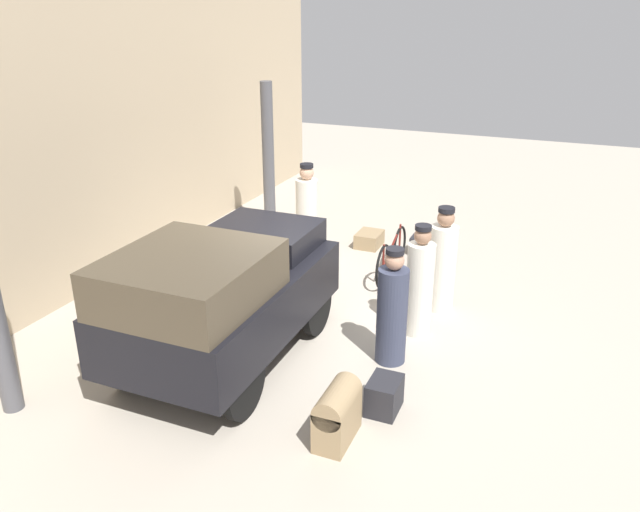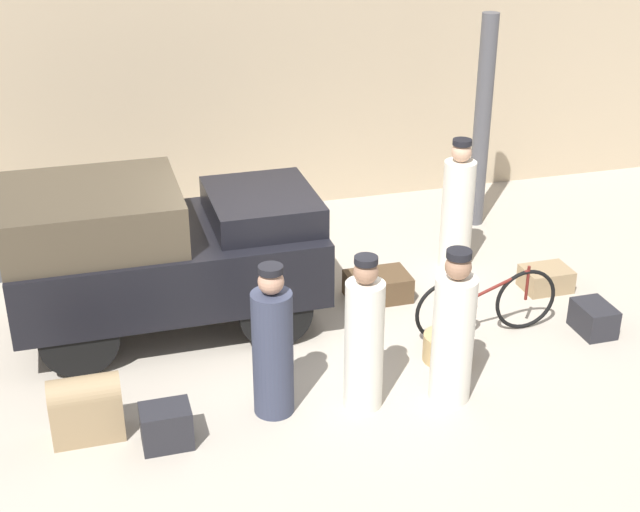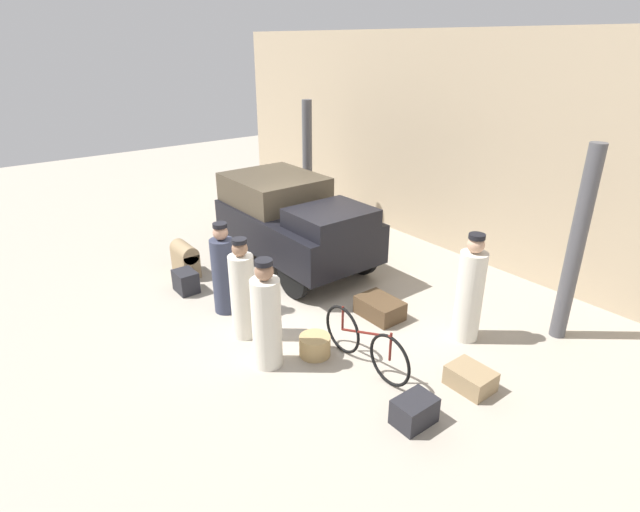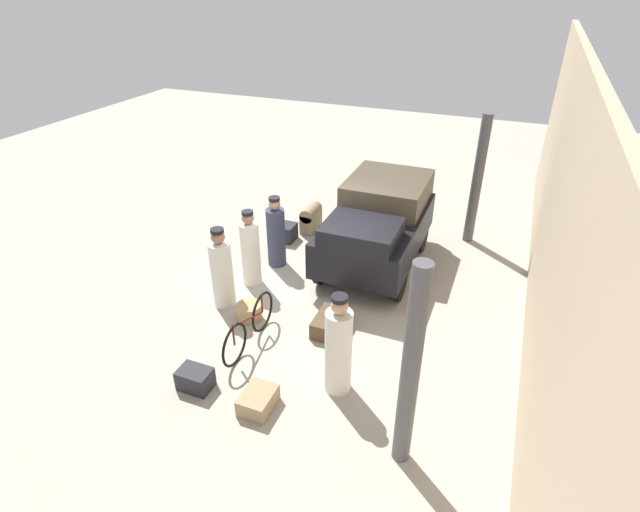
{
  "view_description": "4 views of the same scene",
  "coord_description": "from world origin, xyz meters",
  "px_view_note": "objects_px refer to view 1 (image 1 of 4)",
  "views": [
    {
      "loc": [
        -7.6,
        -3.07,
        4.4
      ],
      "look_at": [
        0.2,
        0.2,
        0.95
      ],
      "focal_mm": 35.0,
      "sensor_mm": 36.0,
      "label": 1
    },
    {
      "loc": [
        -2.24,
        -8.31,
        5.18
      ],
      "look_at": [
        0.2,
        0.2,
        0.95
      ],
      "focal_mm": 50.0,
      "sensor_mm": 36.0,
      "label": 2
    },
    {
      "loc": [
        6.26,
        -4.5,
        4.29
      ],
      "look_at": [
        0.2,
        0.2,
        0.95
      ],
      "focal_mm": 28.0,
      "sensor_mm": 36.0,
      "label": 3
    },
    {
      "loc": [
        7.77,
        3.25,
        5.68
      ],
      "look_at": [
        0.2,
        0.2,
        0.95
      ],
      "focal_mm": 28.0,
      "sensor_mm": 36.0,
      "label": 4
    }
  ],
  "objects_px": {
    "trunk_umber_medium": "(425,246)",
    "trunk_large_brown": "(384,395)",
    "porter_carrying_trunk": "(442,264)",
    "wicker_basket": "(402,286)",
    "porter_with_bicycle": "(392,311)",
    "trunk_barrel_dark": "(337,413)",
    "truck": "(222,292)",
    "suitcase_black_upright": "(309,276)",
    "suitcase_tan_flat": "(369,239)",
    "bicycle": "(392,256)",
    "conductor_in_dark_uniform": "(420,285)",
    "porter_lifting_near_truck": "(307,214)"
  },
  "relations": [
    {
      "from": "trunk_barrel_dark",
      "to": "suitcase_black_upright",
      "type": "distance_m",
      "value": 4.01
    },
    {
      "from": "trunk_barrel_dark",
      "to": "trunk_large_brown",
      "type": "xyz_separation_m",
      "value": [
        0.7,
        -0.31,
        -0.14
      ]
    },
    {
      "from": "trunk_large_brown",
      "to": "suitcase_black_upright",
      "type": "bearing_deg",
      "value": 37.58
    },
    {
      "from": "trunk_barrel_dark",
      "to": "trunk_umber_medium",
      "type": "xyz_separation_m",
      "value": [
        5.63,
        0.43,
        -0.17
      ]
    },
    {
      "from": "trunk_barrel_dark",
      "to": "suitcase_black_upright",
      "type": "bearing_deg",
      "value": 27.92
    },
    {
      "from": "porter_carrying_trunk",
      "to": "truck",
      "type": "bearing_deg",
      "value": 138.85
    },
    {
      "from": "wicker_basket",
      "to": "suitcase_tan_flat",
      "type": "distance_m",
      "value": 2.22
    },
    {
      "from": "porter_with_bicycle",
      "to": "suitcase_tan_flat",
      "type": "distance_m",
      "value": 4.21
    },
    {
      "from": "wicker_basket",
      "to": "suitcase_tan_flat",
      "type": "height_order",
      "value": "wicker_basket"
    },
    {
      "from": "bicycle",
      "to": "porter_with_bicycle",
      "type": "distance_m",
      "value": 2.78
    },
    {
      "from": "bicycle",
      "to": "suitcase_black_upright",
      "type": "bearing_deg",
      "value": 127.28
    },
    {
      "from": "suitcase_tan_flat",
      "to": "suitcase_black_upright",
      "type": "distance_m",
      "value": 2.13
    },
    {
      "from": "porter_carrying_trunk",
      "to": "suitcase_tan_flat",
      "type": "height_order",
      "value": "porter_carrying_trunk"
    },
    {
      "from": "truck",
      "to": "porter_carrying_trunk",
      "type": "xyz_separation_m",
      "value": [
        2.6,
        -2.27,
        -0.25
      ]
    },
    {
      "from": "bicycle",
      "to": "conductor_in_dark_uniform",
      "type": "xyz_separation_m",
      "value": [
        -1.77,
        -0.92,
        0.36
      ]
    },
    {
      "from": "porter_with_bicycle",
      "to": "suitcase_black_upright",
      "type": "height_order",
      "value": "porter_with_bicycle"
    },
    {
      "from": "truck",
      "to": "porter_with_bicycle",
      "type": "distance_m",
      "value": 2.19
    },
    {
      "from": "wicker_basket",
      "to": "porter_with_bicycle",
      "type": "xyz_separation_m",
      "value": [
        -1.98,
        -0.4,
        0.57
      ]
    },
    {
      "from": "conductor_in_dark_uniform",
      "to": "trunk_barrel_dark",
      "type": "height_order",
      "value": "conductor_in_dark_uniform"
    },
    {
      "from": "bicycle",
      "to": "conductor_in_dark_uniform",
      "type": "distance_m",
      "value": 2.02
    },
    {
      "from": "porter_carrying_trunk",
      "to": "trunk_barrel_dark",
      "type": "xyz_separation_m",
      "value": [
        -3.53,
        0.32,
        -0.4
      ]
    },
    {
      "from": "suitcase_black_upright",
      "to": "trunk_large_brown",
      "type": "height_order",
      "value": "trunk_large_brown"
    },
    {
      "from": "conductor_in_dark_uniform",
      "to": "suitcase_black_upright",
      "type": "distance_m",
      "value": 2.33
    },
    {
      "from": "porter_with_bicycle",
      "to": "porter_lifting_near_truck",
      "type": "bearing_deg",
      "value": 39.86
    },
    {
      "from": "conductor_in_dark_uniform",
      "to": "porter_with_bicycle",
      "type": "xyz_separation_m",
      "value": [
        -0.88,
        0.14,
        -0.02
      ]
    },
    {
      "from": "porter_with_bicycle",
      "to": "porter_carrying_trunk",
      "type": "distance_m",
      "value": 1.77
    },
    {
      "from": "bicycle",
      "to": "conductor_in_dark_uniform",
      "type": "relative_size",
      "value": 1.05
    },
    {
      "from": "wicker_basket",
      "to": "trunk_barrel_dark",
      "type": "bearing_deg",
      "value": -174.8
    },
    {
      "from": "porter_lifting_near_truck",
      "to": "suitcase_black_upright",
      "type": "xyz_separation_m",
      "value": [
        -1.27,
        -0.6,
        -0.63
      ]
    },
    {
      "from": "bicycle",
      "to": "porter_lifting_near_truck",
      "type": "height_order",
      "value": "porter_lifting_near_truck"
    },
    {
      "from": "bicycle",
      "to": "porter_lifting_near_truck",
      "type": "relative_size",
      "value": 0.99
    },
    {
      "from": "wicker_basket",
      "to": "trunk_umber_medium",
      "type": "relative_size",
      "value": 0.9
    },
    {
      "from": "porter_lifting_near_truck",
      "to": "trunk_barrel_dark",
      "type": "bearing_deg",
      "value": -152.79
    },
    {
      "from": "wicker_basket",
      "to": "suitcase_black_upright",
      "type": "height_order",
      "value": "suitcase_black_upright"
    },
    {
      "from": "porter_with_bicycle",
      "to": "trunk_barrel_dark",
      "type": "height_order",
      "value": "porter_with_bicycle"
    },
    {
      "from": "trunk_umber_medium",
      "to": "trunk_large_brown",
      "type": "bearing_deg",
      "value": -171.46
    },
    {
      "from": "truck",
      "to": "trunk_umber_medium",
      "type": "bearing_deg",
      "value": -17.9
    },
    {
      "from": "truck",
      "to": "porter_lifting_near_truck",
      "type": "bearing_deg",
      "value": 7.78
    },
    {
      "from": "trunk_large_brown",
      "to": "suitcase_tan_flat",
      "type": "bearing_deg",
      "value": 20.4
    },
    {
      "from": "bicycle",
      "to": "truck",
      "type": "bearing_deg",
      "value": 160.64
    },
    {
      "from": "wicker_basket",
      "to": "porter_carrying_trunk",
      "type": "distance_m",
      "value": 0.92
    },
    {
      "from": "bicycle",
      "to": "wicker_basket",
      "type": "xyz_separation_m",
      "value": [
        -0.66,
        -0.38,
        -0.23
      ]
    },
    {
      "from": "bicycle",
      "to": "trunk_large_brown",
      "type": "relative_size",
      "value": 3.69
    },
    {
      "from": "porter_with_bicycle",
      "to": "trunk_large_brown",
      "type": "distance_m",
      "value": 1.23
    },
    {
      "from": "conductor_in_dark_uniform",
      "to": "porter_carrying_trunk",
      "type": "distance_m",
      "value": 0.89
    },
    {
      "from": "porter_carrying_trunk",
      "to": "wicker_basket",
      "type": "bearing_deg",
      "value": 71.02
    },
    {
      "from": "bicycle",
      "to": "suitcase_black_upright",
      "type": "distance_m",
      "value": 1.47
    },
    {
      "from": "truck",
      "to": "bicycle",
      "type": "xyz_separation_m",
      "value": [
        3.48,
        -1.22,
        -0.61
      ]
    },
    {
      "from": "truck",
      "to": "porter_carrying_trunk",
      "type": "bearing_deg",
      "value": -41.15
    },
    {
      "from": "wicker_basket",
      "to": "conductor_in_dark_uniform",
      "type": "distance_m",
      "value": 1.36
    }
  ]
}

